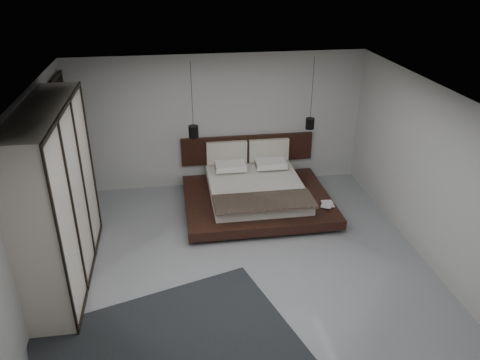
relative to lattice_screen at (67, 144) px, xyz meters
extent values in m
plane|color=gray|center=(2.95, -2.45, -1.30)|extent=(6.00, 6.00, 0.00)
plane|color=white|center=(2.95, -2.45, 1.50)|extent=(6.00, 6.00, 0.00)
plane|color=#ADADAB|center=(2.95, 0.55, 0.10)|extent=(6.00, 0.00, 6.00)
plane|color=#ADADAB|center=(2.95, -5.45, 0.10)|extent=(6.00, 0.00, 6.00)
plane|color=#ADADAB|center=(-0.05, -2.45, 0.10)|extent=(0.00, 6.00, 6.00)
plane|color=#ADADAB|center=(5.95, -2.45, 0.10)|extent=(0.00, 6.00, 6.00)
cube|color=black|center=(0.00, 0.00, 0.00)|extent=(0.05, 0.90, 2.60)
cube|color=black|center=(3.54, -0.70, -1.26)|extent=(2.21, 1.81, 0.08)
cube|color=black|center=(3.54, -0.70, -1.13)|extent=(2.82, 2.31, 0.18)
cube|color=silver|center=(3.54, -0.57, -0.93)|extent=(1.81, 2.01, 0.22)
cube|color=black|center=(3.54, -1.35, -0.79)|extent=(1.83, 0.70, 0.05)
cube|color=white|center=(3.12, 0.20, -0.76)|extent=(0.62, 0.40, 0.12)
cube|color=white|center=(3.96, 0.20, -0.76)|extent=(0.62, 0.40, 0.12)
cube|color=white|center=(3.12, 0.06, -0.70)|extent=(0.62, 0.40, 0.12)
cube|color=white|center=(3.96, 0.06, -0.70)|extent=(0.62, 0.40, 0.12)
cube|color=black|center=(3.54, 0.51, -0.52)|extent=(2.82, 0.08, 0.60)
cube|color=beige|center=(3.09, 0.42, -0.55)|extent=(0.85, 0.10, 0.50)
cube|color=beige|center=(3.99, 0.42, -0.55)|extent=(0.85, 0.10, 0.50)
imported|color=#99724C|center=(4.69, -1.20, -1.03)|extent=(0.23, 0.30, 0.03)
imported|color=#99724C|center=(4.67, -1.23, -1.00)|extent=(0.30, 0.33, 0.02)
cylinder|color=black|center=(2.38, -0.10, 0.88)|extent=(0.01, 0.01, 1.23)
cylinder|color=black|center=(2.38, -0.10, 0.15)|extent=(0.19, 0.19, 0.23)
cylinder|color=#FFE0B2|center=(2.38, -0.10, 0.05)|extent=(0.14, 0.14, 0.01)
cylinder|color=black|center=(4.69, -0.10, 0.90)|extent=(0.01, 0.01, 1.19)
cylinder|color=black|center=(4.69, -0.10, 0.20)|extent=(0.18, 0.18, 0.21)
cylinder|color=#FFE0B2|center=(4.69, -0.10, 0.11)|extent=(0.13, 0.13, 0.01)
cube|color=beige|center=(0.25, -2.32, 0.06)|extent=(0.63, 2.71, 2.71)
cube|color=black|center=(0.57, -2.32, 1.38)|extent=(0.03, 2.71, 0.06)
cube|color=black|center=(0.57, -2.32, -1.27)|extent=(0.03, 2.71, 0.06)
cube|color=black|center=(0.57, -3.67, 0.06)|extent=(0.03, 0.05, 2.71)
cube|color=black|center=(0.57, -2.77, 0.06)|extent=(0.03, 0.05, 2.71)
cube|color=black|center=(0.57, -1.87, 0.06)|extent=(0.03, 0.05, 2.71)
cube|color=black|center=(0.57, -0.96, 0.06)|extent=(0.03, 0.05, 2.71)
cube|color=black|center=(1.75, -4.15, -1.29)|extent=(3.77, 3.16, 0.01)
camera|label=1|loc=(1.99, -8.62, 3.27)|focal=35.00mm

